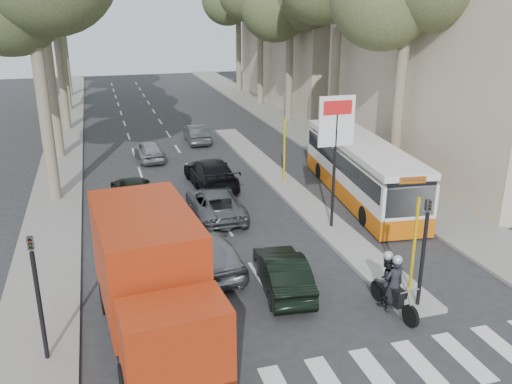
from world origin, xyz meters
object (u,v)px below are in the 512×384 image
city_bus (361,168)px  red_truck (151,277)px  silver_hatchback (209,251)px  motorcycle (390,284)px  dark_hatchback (283,272)px

city_bus → red_truck: bearing=-134.5°
silver_hatchback → city_bus: 10.16m
silver_hatchback → city_bus: size_ratio=0.39×
red_truck → motorcycle: red_truck is taller
silver_hatchback → red_truck: bearing=51.4°
city_bus → motorcycle: city_bus is taller
red_truck → motorcycle: (7.10, -0.61, -1.00)m
motorcycle → city_bus: bearing=61.4°
city_bus → dark_hatchback: bearing=-125.1°
dark_hatchback → city_bus: 9.99m
red_truck → motorcycle: 7.19m
dark_hatchback → red_truck: 4.74m
dark_hatchback → motorcycle: bearing=149.7°
dark_hatchback → red_truck: bearing=24.8°
silver_hatchback → motorcycle: 6.34m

